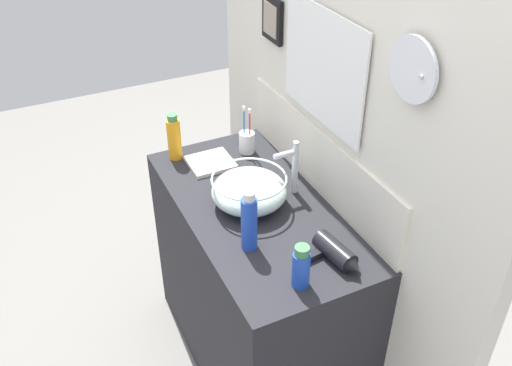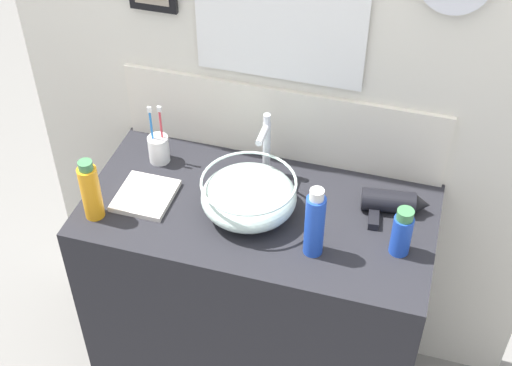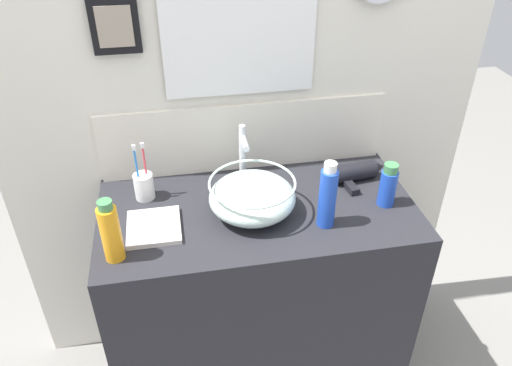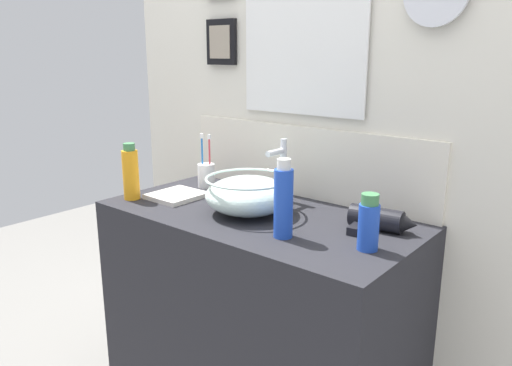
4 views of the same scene
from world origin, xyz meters
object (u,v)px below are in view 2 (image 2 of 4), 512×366
faucet (266,143)px  soap_dispenser (91,191)px  hand_towel (145,196)px  glass_bowl_sink (249,196)px  lotion_bottle (402,232)px  toothbrush_cup (159,148)px  spray_bottle (315,224)px  hair_drier (393,203)px

faucet → soap_dispenser: bearing=-143.4°
faucet → hand_towel: size_ratio=1.25×
glass_bowl_sink → lotion_bottle: bearing=-4.3°
soap_dispenser → hand_towel: soap_dispenser is taller
lotion_bottle → toothbrush_cup: bearing=166.9°
soap_dispenser → lotion_bottle: size_ratio=1.31×
lotion_bottle → spray_bottle: spray_bottle is taller
glass_bowl_sink → faucet: 0.19m
faucet → glass_bowl_sink: bearing=-90.0°
hair_drier → hand_towel: hair_drier is taller
hand_towel → lotion_bottle: bearing=-0.4°
glass_bowl_sink → lotion_bottle: 0.44m
hand_towel → faucet: bearing=33.1°
lotion_bottle → hand_towel: bearing=179.6°
soap_dispenser → lotion_bottle: 0.87m
lotion_bottle → spray_bottle: size_ratio=0.68×
faucet → hand_towel: 0.39m
toothbrush_cup → spray_bottle: spray_bottle is taller
faucet → spray_bottle: spray_bottle is taller
toothbrush_cup → spray_bottle: size_ratio=0.92×
glass_bowl_sink → toothbrush_cup: bearing=156.4°
spray_bottle → hand_towel: (-0.53, 0.07, -0.10)m
glass_bowl_sink → soap_dispenser: bearing=-162.0°
spray_bottle → faucet: bearing=127.6°
hair_drier → soap_dispenser: size_ratio=1.02×
glass_bowl_sink → soap_dispenser: 0.45m
glass_bowl_sink → hair_drier: glass_bowl_sink is taller
spray_bottle → hand_towel: size_ratio=1.28×
toothbrush_cup → spray_bottle: 0.61m
hair_drier → soap_dispenser: (-0.83, -0.26, 0.06)m
hair_drier → toothbrush_cup: 0.74m
hair_drier → toothbrush_cup: toothbrush_cup is taller
hair_drier → soap_dispenser: 0.87m
glass_bowl_sink → hand_towel: 0.32m
soap_dispenser → spray_bottle: size_ratio=0.89×
faucet → soap_dispenser: faucet is taller
spray_bottle → hand_towel: 0.54m
faucet → toothbrush_cup: 0.35m
glass_bowl_sink → spray_bottle: size_ratio=1.23×
lotion_bottle → hand_towel: 0.76m
toothbrush_cup → lotion_bottle: size_ratio=1.35×
soap_dispenser → spray_bottle: spray_bottle is taller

